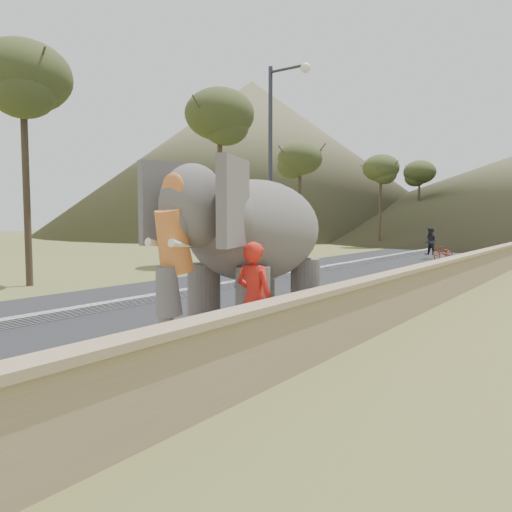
# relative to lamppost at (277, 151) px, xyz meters

# --- Properties ---
(ground) EXTENTS (160.00, 160.00, 0.00)m
(ground) POSITION_rel_lamppost_xyz_m (4.69, -11.54, -4.87)
(ground) COLOR olive
(ground) RESTS_ON ground
(road) EXTENTS (7.00, 120.00, 0.03)m
(road) POSITION_rel_lamppost_xyz_m (-0.31, -1.54, -4.86)
(road) COLOR black
(road) RESTS_ON ground
(median) EXTENTS (0.35, 120.00, 0.22)m
(median) POSITION_rel_lamppost_xyz_m (-0.31, -1.54, -4.76)
(median) COLOR black
(median) RESTS_ON ground
(walkway) EXTENTS (3.00, 120.00, 0.15)m
(walkway) POSITION_rel_lamppost_xyz_m (4.69, -1.54, -4.80)
(walkway) COLOR #9E9687
(walkway) RESTS_ON ground
(parapet) EXTENTS (0.30, 120.00, 1.10)m
(parapet) POSITION_rel_lamppost_xyz_m (6.34, -1.54, -4.32)
(parapet) COLOR tan
(parapet) RESTS_ON ground
(lamppost) EXTENTS (1.76, 0.36, 8.00)m
(lamppost) POSITION_rel_lamppost_xyz_m (0.00, 0.00, 0.00)
(lamppost) COLOR #2B2A2F
(lamppost) RESTS_ON ground
(signboard) EXTENTS (0.60, 0.08, 2.40)m
(signboard) POSITION_rel_lamppost_xyz_m (0.19, -0.83, -3.23)
(signboard) COLOR #2D2D33
(signboard) RESTS_ON ground
(hill_left) EXTENTS (60.00, 60.00, 22.00)m
(hill_left) POSITION_rel_lamppost_xyz_m (-33.31, 43.46, 6.13)
(hill_left) COLOR brown
(hill_left) RESTS_ON ground
(elephant_and_man) EXTENTS (2.49, 4.47, 3.17)m
(elephant_and_man) POSITION_rel_lamppost_xyz_m (4.71, -7.78, -3.15)
(elephant_and_man) COLOR #65605B
(elephant_and_man) RESTS_ON ground
(motorcyclist) EXTENTS (1.77, 1.64, 1.84)m
(motorcyclist) POSITION_rel_lamppost_xyz_m (2.07, 13.37, -4.13)
(motorcyclist) COLOR maroon
(motorcyclist) RESTS_ON ground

